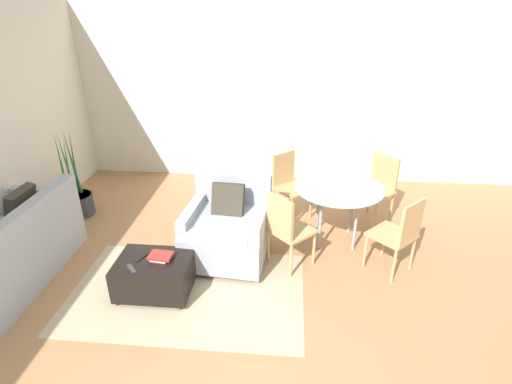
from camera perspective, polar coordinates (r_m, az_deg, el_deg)
ground_plane at (r=3.66m, az=-2.78°, el=-22.42°), size 20.00×20.00×0.00m
wall_back at (r=6.46m, az=1.70°, el=13.66°), size 12.00×0.06×2.75m
area_rug at (r=4.32m, az=-9.73°, el=-13.78°), size 2.38×1.50×0.01m
armchair at (r=4.57m, az=-4.09°, el=-5.34°), size 0.97×0.96×0.92m
ottoman at (r=4.26m, az=-14.29°, el=-11.35°), size 0.74×0.55×0.38m
book_stack at (r=4.15m, az=-13.48°, el=-8.94°), size 0.24×0.18×0.05m
tv_remote_primary at (r=4.23m, az=-16.05°, el=-8.96°), size 0.09×0.17×0.01m
tv_remote_secondary at (r=4.10m, az=-17.36°, el=-10.41°), size 0.14×0.15×0.01m
potted_plant at (r=6.07m, az=-24.25°, el=-0.90°), size 0.43×0.43×1.28m
dining_table at (r=4.84m, az=11.68°, el=-0.22°), size 1.06×1.06×0.73m
dining_chair_near_left at (r=4.34m, az=4.36°, el=-4.93°), size 0.59×0.59×0.90m
dining_chair_near_right at (r=4.50m, az=19.89°, el=-5.35°), size 0.59×0.59×0.90m
dining_chair_far_left at (r=5.40m, az=4.63°, el=1.54°), size 0.59×0.59×0.90m
dining_chair_far_right at (r=5.53m, az=17.15°, el=1.02°), size 0.59×0.59×0.90m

